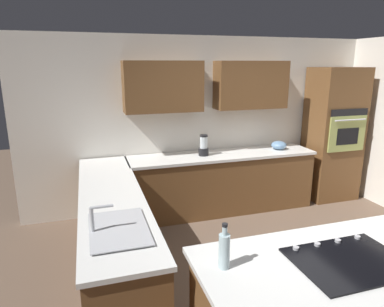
{
  "coord_description": "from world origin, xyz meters",
  "views": [
    {
      "loc": [
        2.0,
        2.86,
        2.2
      ],
      "look_at": [
        0.8,
        -1.01,
        1.14
      ],
      "focal_mm": 32.02,
      "sensor_mm": 36.0,
      "label": 1
    }
  ],
  "objects": [
    {
      "name": "oil_bottle",
      "position": [
        1.21,
        1.02,
        1.03
      ],
      "size": [
        0.07,
        0.07,
        0.32
      ],
      "color": "silver",
      "rests_on": "island_top"
    },
    {
      "name": "sink_unit",
      "position": [
        1.83,
        0.28,
        0.92
      ],
      "size": [
        0.46,
        0.7,
        0.23
      ],
      "color": "#515456",
      "rests_on": "countertop_side"
    },
    {
      "name": "wall_oven",
      "position": [
        -1.85,
        -1.72,
        1.08
      ],
      "size": [
        0.8,
        0.66,
        2.15
      ],
      "color": "brown",
      "rests_on": "ground"
    },
    {
      "name": "cooktop",
      "position": [
        0.37,
        1.21,
        0.91
      ],
      "size": [
        0.76,
        0.56,
        0.03
      ],
      "color": "black",
      "rests_on": "island_top"
    },
    {
      "name": "countertop_side",
      "position": [
        1.82,
        -0.55,
        0.88
      ],
      "size": [
        0.64,
        2.94,
        0.04
      ],
      "primitive_type": "cube",
      "color": "silver",
      "rests_on": "lower_cabinets_side"
    },
    {
      "name": "lower_cabinets_side",
      "position": [
        1.82,
        -0.55,
        0.43
      ],
      "size": [
        0.6,
        2.9,
        0.86
      ],
      "primitive_type": "cube",
      "color": "brown",
      "rests_on": "ground"
    },
    {
      "name": "island_top",
      "position": [
        0.37,
        1.21,
        0.88
      ],
      "size": [
        2.06,
        1.05,
        0.04
      ],
      "primitive_type": "cube",
      "color": "silver",
      "rests_on": "island_base"
    },
    {
      "name": "ground_plane",
      "position": [
        0.0,
        0.0,
        0.0
      ],
      "size": [
        14.0,
        14.0,
        0.0
      ],
      "primitive_type": "plane",
      "color": "brown"
    },
    {
      "name": "wall_back",
      "position": [
        0.07,
        -2.04,
        1.45
      ],
      "size": [
        6.0,
        0.44,
        2.6
      ],
      "color": "white",
      "rests_on": "ground"
    },
    {
      "name": "countertop_back",
      "position": [
        0.1,
        -1.72,
        0.88
      ],
      "size": [
        2.84,
        0.64,
        0.04
      ],
      "primitive_type": "cube",
      "color": "silver",
      "rests_on": "lower_cabinets_back"
    },
    {
      "name": "blender",
      "position": [
        0.4,
        -1.72,
        1.03
      ],
      "size": [
        0.15,
        0.15,
        0.31
      ],
      "color": "black",
      "rests_on": "countertop_back"
    },
    {
      "name": "mixing_bowl",
      "position": [
        -0.85,
        -1.72,
        0.97
      ],
      "size": [
        0.24,
        0.24,
        0.13
      ],
      "primitive_type": "ellipsoid",
      "color": "#668CB2",
      "rests_on": "countertop_back"
    },
    {
      "name": "lower_cabinets_back",
      "position": [
        0.1,
        -1.72,
        0.43
      ],
      "size": [
        2.8,
        0.6,
        0.86
      ],
      "primitive_type": "cube",
      "color": "brown",
      "rests_on": "ground"
    }
  ]
}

